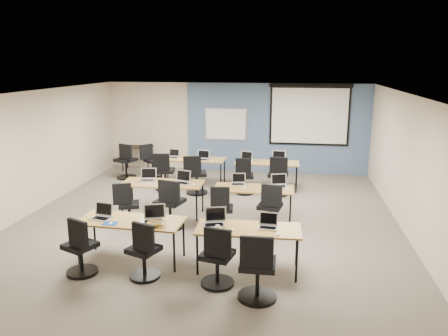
% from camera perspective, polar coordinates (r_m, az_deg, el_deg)
% --- Properties ---
extents(floor, '(8.00, 9.00, 0.02)m').
position_cam_1_polar(floor, '(9.46, -2.12, -6.81)').
color(floor, '#6B6354').
rests_on(floor, ground).
extents(ceiling, '(8.00, 9.00, 0.02)m').
position_cam_1_polar(ceiling, '(8.88, -2.28, 9.72)').
color(ceiling, white).
rests_on(ceiling, ground).
extents(wall_back, '(8.00, 0.04, 2.70)m').
position_cam_1_polar(wall_back, '(13.45, 1.55, 5.31)').
color(wall_back, beige).
rests_on(wall_back, ground).
extents(wall_front, '(8.00, 0.04, 2.70)m').
position_cam_1_polar(wall_front, '(4.95, -12.56, -10.08)').
color(wall_front, beige).
rests_on(wall_front, ground).
extents(wall_left, '(0.04, 9.00, 2.70)m').
position_cam_1_polar(wall_left, '(10.60, -23.93, 1.83)').
color(wall_left, beige).
rests_on(wall_left, ground).
extents(wall_right, '(0.04, 9.00, 2.70)m').
position_cam_1_polar(wall_right, '(9.19, 23.07, 0.24)').
color(wall_right, beige).
rests_on(wall_right, ground).
extents(blue_accent_panel, '(5.50, 0.04, 2.70)m').
position_cam_1_polar(blue_accent_panel, '(13.31, 6.90, 5.13)').
color(blue_accent_panel, '#3D5977').
rests_on(blue_accent_panel, wall_back).
extents(whiteboard, '(1.28, 0.03, 0.98)m').
position_cam_1_polar(whiteboard, '(13.40, 0.24, 5.72)').
color(whiteboard, silver).
rests_on(whiteboard, wall_back).
extents(projector_screen, '(2.40, 0.10, 1.82)m').
position_cam_1_polar(projector_screen, '(13.18, 11.11, 7.24)').
color(projector_screen, black).
rests_on(projector_screen, wall_back).
extents(training_table_front_left, '(1.77, 0.74, 0.73)m').
position_cam_1_polar(training_table_front_left, '(7.56, -12.05, -6.98)').
color(training_table_front_left, brown).
rests_on(training_table_front_left, floor).
extents(training_table_front_right, '(1.68, 0.70, 0.73)m').
position_cam_1_polar(training_table_front_right, '(7.07, 3.19, -8.21)').
color(training_table_front_right, brown).
rests_on(training_table_front_right, floor).
extents(training_table_mid_left, '(1.79, 0.74, 0.73)m').
position_cam_1_polar(training_table_mid_left, '(9.70, -8.04, -2.16)').
color(training_table_mid_left, '#AA7C4C').
rests_on(training_table_mid_left, floor).
extents(training_table_mid_right, '(1.67, 0.70, 0.73)m').
position_cam_1_polar(training_table_mid_right, '(9.24, 3.91, -2.88)').
color(training_table_mid_right, '#A5652F').
rests_on(training_table_mid_right, floor).
extents(training_table_back_left, '(1.77, 0.74, 0.73)m').
position_cam_1_polar(training_table_back_left, '(12.01, -4.06, 1.02)').
color(training_table_back_left, '#9E6B30').
rests_on(training_table_back_left, floor).
extents(training_table_back_right, '(1.69, 0.70, 0.73)m').
position_cam_1_polar(training_table_back_right, '(11.61, 5.63, 0.53)').
color(training_table_back_right, brown).
rests_on(training_table_back_right, floor).
extents(laptop_0, '(0.33, 0.28, 0.25)m').
position_cam_1_polar(laptop_0, '(7.73, -15.64, -5.88)').
color(laptop_0, silver).
rests_on(laptop_0, training_table_front_left).
extents(mouse_0, '(0.06, 0.09, 0.03)m').
position_cam_1_polar(mouse_0, '(7.44, -14.61, -7.02)').
color(mouse_0, white).
rests_on(mouse_0, training_table_front_left).
extents(task_chair_0, '(0.53, 0.50, 0.98)m').
position_cam_1_polar(task_chair_0, '(7.37, -18.25, -10.30)').
color(task_chair_0, black).
rests_on(task_chair_0, floor).
extents(laptop_1, '(0.36, 0.30, 0.27)m').
position_cam_1_polar(laptop_1, '(7.40, -9.26, -6.39)').
color(laptop_1, '#B8B8B9').
rests_on(laptop_1, training_table_front_left).
extents(mouse_1, '(0.08, 0.11, 0.04)m').
position_cam_1_polar(mouse_1, '(7.25, -8.08, -7.21)').
color(mouse_1, white).
rests_on(mouse_1, training_table_front_left).
extents(task_chair_1, '(0.51, 0.49, 0.97)m').
position_cam_1_polar(task_chair_1, '(7.01, -10.41, -11.13)').
color(task_chair_1, black).
rests_on(task_chair_1, floor).
extents(laptop_2, '(0.35, 0.30, 0.27)m').
position_cam_1_polar(laptop_2, '(7.17, -1.23, -6.87)').
color(laptop_2, '#9F9FA9').
rests_on(laptop_2, training_table_front_right).
extents(mouse_2, '(0.07, 0.10, 0.03)m').
position_cam_1_polar(mouse_2, '(6.94, 1.16, -8.07)').
color(mouse_2, white).
rests_on(mouse_2, training_table_front_right).
extents(task_chair_2, '(0.51, 0.51, 0.99)m').
position_cam_1_polar(task_chair_2, '(6.68, -0.87, -12.10)').
color(task_chair_2, black).
rests_on(task_chair_2, floor).
extents(laptop_3, '(0.30, 0.25, 0.23)m').
position_cam_1_polar(laptop_3, '(7.08, 5.79, -7.30)').
color(laptop_3, silver).
rests_on(laptop_3, training_table_front_right).
extents(mouse_3, '(0.09, 0.11, 0.03)m').
position_cam_1_polar(mouse_3, '(6.82, 7.08, -8.59)').
color(mouse_3, white).
rests_on(mouse_3, training_table_front_right).
extents(task_chair_3, '(0.56, 0.56, 1.04)m').
position_cam_1_polar(task_chair_3, '(6.33, 4.37, -13.45)').
color(task_chair_3, black).
rests_on(task_chair_3, floor).
extents(laptop_4, '(0.35, 0.29, 0.26)m').
position_cam_1_polar(laptop_4, '(9.92, -9.96, -1.23)').
color(laptop_4, '#ADACB6').
rests_on(laptop_4, training_table_mid_left).
extents(mouse_4, '(0.09, 0.11, 0.04)m').
position_cam_1_polar(mouse_4, '(9.60, -9.90, -2.05)').
color(mouse_4, white).
rests_on(mouse_4, training_table_mid_left).
extents(task_chair_4, '(0.48, 0.46, 0.95)m').
position_cam_1_polar(task_chair_4, '(9.22, -12.49, -5.14)').
color(task_chair_4, black).
rests_on(task_chair_4, floor).
extents(laptop_5, '(0.35, 0.30, 0.27)m').
position_cam_1_polar(laptop_5, '(9.60, -5.46, -1.58)').
color(laptop_5, silver).
rests_on(laptop_5, training_table_mid_left).
extents(mouse_5, '(0.06, 0.10, 0.03)m').
position_cam_1_polar(mouse_5, '(9.44, -3.97, -2.15)').
color(mouse_5, white).
rests_on(mouse_5, training_table_mid_left).
extents(task_chair_5, '(0.58, 0.58, 1.05)m').
position_cam_1_polar(task_chair_5, '(8.95, -7.08, -5.16)').
color(task_chair_5, black).
rests_on(task_chair_5, floor).
extents(laptop_6, '(0.30, 0.26, 0.23)m').
position_cam_1_polar(laptop_6, '(9.46, 1.87, -1.80)').
color(laptop_6, '#B9B9C6').
rests_on(laptop_6, training_table_mid_right).
extents(mouse_6, '(0.08, 0.11, 0.03)m').
position_cam_1_polar(mouse_6, '(9.17, 2.65, -2.61)').
color(mouse_6, white).
rests_on(mouse_6, training_table_mid_right).
extents(task_chair_6, '(0.46, 0.46, 0.95)m').
position_cam_1_polar(task_chair_6, '(8.77, -0.27, -5.78)').
color(task_chair_6, black).
rests_on(task_chair_6, floor).
extents(laptop_7, '(0.34, 0.29, 0.26)m').
position_cam_1_polar(laptop_7, '(9.37, 7.14, -2.02)').
color(laptop_7, '#AEAFB4').
rests_on(laptop_7, training_table_mid_right).
extents(mouse_7, '(0.09, 0.12, 0.04)m').
position_cam_1_polar(mouse_7, '(9.16, 8.29, -2.76)').
color(mouse_7, white).
rests_on(mouse_7, training_table_mid_right).
extents(task_chair_7, '(0.51, 0.51, 0.99)m').
position_cam_1_polar(task_chair_7, '(8.85, 6.05, -5.56)').
color(task_chair_7, black).
rests_on(task_chair_7, floor).
extents(laptop_8, '(0.30, 0.26, 0.23)m').
position_cam_1_polar(laptop_8, '(12.18, -6.60, 1.65)').
color(laptop_8, '#A8A8AF').
rests_on(laptop_8, training_table_back_left).
extents(mouse_8, '(0.08, 0.12, 0.04)m').
position_cam_1_polar(mouse_8, '(11.91, -5.83, 1.16)').
color(mouse_8, white).
rests_on(mouse_8, training_table_back_left).
extents(task_chair_8, '(0.54, 0.54, 1.01)m').
position_cam_1_polar(task_chair_8, '(11.62, -7.80, -0.85)').
color(task_chair_8, black).
rests_on(task_chair_8, floor).
extents(laptop_9, '(0.33, 0.28, 0.25)m').
position_cam_1_polar(laptop_9, '(11.83, -2.76, 1.39)').
color(laptop_9, '#AAAAAF').
rests_on(laptop_9, training_table_back_left).
extents(mouse_9, '(0.08, 0.11, 0.04)m').
position_cam_1_polar(mouse_9, '(11.66, -1.64, 0.97)').
color(mouse_9, white).
rests_on(mouse_9, training_table_back_left).
extents(task_chair_9, '(0.56, 0.55, 1.03)m').
position_cam_1_polar(task_chair_9, '(11.17, -3.73, -1.30)').
color(task_chair_9, black).
rests_on(task_chair_9, floor).
extents(laptop_10, '(0.33, 0.28, 0.25)m').
position_cam_1_polar(laptop_10, '(11.69, 2.94, 1.23)').
color(laptop_10, '#A2A2AE').
rests_on(laptop_10, training_table_back_right).
extents(mouse_10, '(0.06, 0.10, 0.03)m').
position_cam_1_polar(mouse_10, '(11.56, 3.62, 0.82)').
color(mouse_10, white).
rests_on(mouse_10, training_table_back_right).
extents(task_chair_10, '(0.49, 0.49, 0.97)m').
position_cam_1_polar(task_chair_10, '(11.17, 2.69, -1.44)').
color(task_chair_10, black).
rests_on(task_chair_10, floor).
extents(laptop_11, '(0.36, 0.31, 0.27)m').
position_cam_1_polar(laptop_11, '(11.75, 7.16, 1.22)').
color(laptop_11, silver).
rests_on(laptop_11, training_table_back_right).
extents(mouse_11, '(0.06, 0.10, 0.03)m').
position_cam_1_polar(mouse_11, '(11.51, 8.69, 0.64)').
color(mouse_11, white).
rests_on(mouse_11, training_table_back_right).
extents(task_chair_11, '(0.55, 0.55, 1.03)m').
position_cam_1_polar(task_chair_11, '(11.15, 7.07, -1.42)').
color(task_chair_11, black).
rests_on(task_chair_11, floor).
extents(blue_mousepad, '(0.23, 0.19, 0.01)m').
position_cam_1_polar(blue_mousepad, '(7.46, -14.65, -7.01)').
color(blue_mousepad, navy).
rests_on(blue_mousepad, training_table_front_left).
extents(snack_bowl, '(0.33, 0.33, 0.07)m').
position_cam_1_polar(snack_bowl, '(7.20, -9.06, -7.22)').
color(snack_bowl, brown).
rests_on(snack_bowl, training_table_front_left).
extents(snack_plate, '(0.23, 0.23, 0.01)m').
position_cam_1_polar(snack_plate, '(6.97, -1.01, -8.02)').
color(snack_plate, white).
rests_on(snack_plate, training_table_front_right).
extents(coffee_cup, '(0.07, 0.07, 0.05)m').
position_cam_1_polar(coffee_cup, '(6.96, -0.83, -7.80)').
color(coffee_cup, white).
rests_on(coffee_cup, snack_plate).
extents(utility_table, '(0.94, 0.52, 0.75)m').
position_cam_1_polar(utility_table, '(13.87, -11.30, 2.41)').
color(utility_table, black).
rests_on(utility_table, floor).
extents(spare_chair_a, '(0.60, 0.50, 0.98)m').
position_cam_1_polar(spare_chair_a, '(13.05, -9.44, 0.64)').
color(spare_chair_a, black).
rests_on(spare_chair_a, floor).
extents(spare_chair_b, '(0.61, 0.57, 1.05)m').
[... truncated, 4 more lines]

